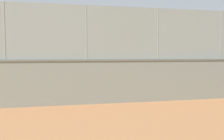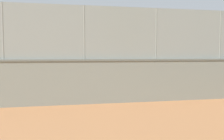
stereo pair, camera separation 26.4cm
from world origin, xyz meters
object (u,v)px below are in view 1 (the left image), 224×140
at_px(player_foreground_swinging, 117,69).
at_px(sports_ball, 78,74).
at_px(player_crossing_court, 85,67).
at_px(player_baseline_waiting, 95,73).
at_px(spare_ball_by_wall, 58,99).
at_px(courtside_bench, 16,89).

bearing_deg(player_foreground_swinging, sports_ball, 57.97).
height_order(player_crossing_court, player_foreground_swinging, player_foreground_swinging).
relative_size(player_baseline_waiting, player_crossing_court, 1.04).
bearing_deg(spare_ball_by_wall, player_foreground_swinging, -121.08).
distance_m(player_baseline_waiting, player_crossing_court, 7.74).
distance_m(player_baseline_waiting, spare_ball_by_wall, 3.63).
bearing_deg(spare_ball_by_wall, courtside_bench, -19.77).
bearing_deg(spare_ball_by_wall, player_baseline_waiting, -124.85).
distance_m(player_crossing_court, courtside_bench, 10.64).
height_order(player_foreground_swinging, spare_ball_by_wall, player_foreground_swinging).
height_order(player_baseline_waiting, player_foreground_swinging, player_foreground_swinging).
bearing_deg(sports_ball, player_baseline_waiting, -133.98).
distance_m(player_baseline_waiting, player_foreground_swinging, 4.33).
bearing_deg(player_crossing_court, player_foreground_swinging, 118.64).
bearing_deg(player_foreground_swinging, player_crossing_court, -61.36).
xyz_separation_m(player_baseline_waiting, courtside_bench, (3.92, 2.19, -0.51)).
bearing_deg(courtside_bench, player_foreground_swinging, -134.75).
relative_size(spare_ball_by_wall, courtside_bench, 0.05).
height_order(sports_ball, spare_ball_by_wall, sports_ball).
bearing_deg(courtside_bench, player_baseline_waiting, -150.85).
xyz_separation_m(player_baseline_waiting, sports_ball, (1.01, 1.05, 0.04)).
distance_m(player_baseline_waiting, sports_ball, 1.46).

